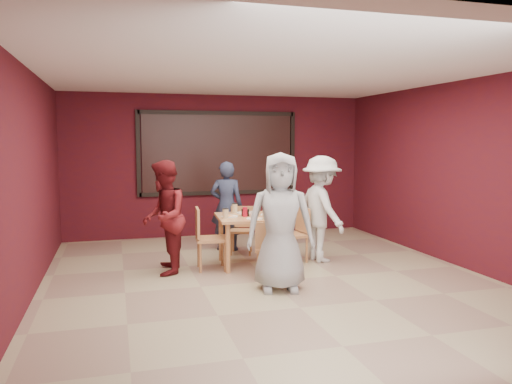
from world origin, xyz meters
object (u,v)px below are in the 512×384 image
object	(u,v)px
diner_front	(280,222)
diner_back	(226,206)
diner_left	(164,217)
chair_front	(269,246)
chair_right	(296,231)
diner_right	(321,209)
chair_back	(242,227)
chair_left	(206,235)
dining_table	(249,222)

from	to	relation	value
diner_front	diner_back	distance (m)	2.48
diner_left	chair_front	bearing A→B (deg)	72.87
chair_right	diner_right	bearing A→B (deg)	-12.61
chair_back	chair_left	xyz separation A→B (m)	(-0.77, -0.92, 0.08)
chair_front	diner_front	size ratio (longest dim) A/B	0.46
diner_front	diner_right	world-z (taller)	diner_front
dining_table	diner_front	size ratio (longest dim) A/B	0.59
chair_front	chair_left	bearing A→B (deg)	136.93
chair_left	chair_right	size ratio (longest dim) A/B	1.08
chair_left	diner_back	xyz separation A→B (m)	(0.58, 1.23, 0.25)
dining_table	diner_right	distance (m)	1.18
diner_front	diner_left	size ratio (longest dim) A/B	1.08
chair_left	diner_front	distance (m)	1.49
chair_back	diner_back	xyz separation A→B (m)	(-0.19, 0.30, 0.33)
diner_back	chair_left	bearing A→B (deg)	83.51
diner_back	diner_right	bearing A→B (deg)	155.66
chair_front	chair_back	xyz separation A→B (m)	(0.02, 1.63, -0.01)
diner_right	diner_back	bearing A→B (deg)	38.45
chair_right	diner_left	bearing A→B (deg)	-175.35
chair_back	diner_left	bearing A→B (deg)	-145.02
dining_table	chair_left	world-z (taller)	chair_left
chair_right	diner_front	world-z (taller)	diner_front
chair_left	diner_front	size ratio (longest dim) A/B	0.52
chair_back	diner_left	size ratio (longest dim) A/B	0.48
diner_back	diner_right	size ratio (longest dim) A/B	0.93
chair_right	diner_left	world-z (taller)	diner_left
dining_table	chair_left	distance (m)	0.70
chair_back	chair_left	distance (m)	1.21
diner_left	diner_right	world-z (taller)	diner_right
dining_table	chair_right	xyz separation A→B (m)	(0.78, 0.05, -0.19)
chair_back	chair_right	size ratio (longest dim) A/B	0.92
chair_back	chair_right	distance (m)	1.06
chair_right	diner_right	size ratio (longest dim) A/B	0.51
dining_table	diner_left	size ratio (longest dim) A/B	0.64
dining_table	chair_front	bearing A→B (deg)	-84.29
chair_front	diner_back	xyz separation A→B (m)	(-0.18, 1.93, 0.32)
diner_right	diner_front	bearing A→B (deg)	130.65
diner_right	chair_left	bearing A→B (deg)	82.75
diner_front	chair_left	bearing A→B (deg)	133.48
chair_front	diner_left	size ratio (longest dim) A/B	0.49
dining_table	diner_left	world-z (taller)	diner_left
diner_left	diner_front	bearing A→B (deg)	56.82
chair_right	dining_table	bearing A→B (deg)	-176.42
chair_right	diner_left	size ratio (longest dim) A/B	0.53
chair_right	chair_back	bearing A→B (deg)	130.63
chair_right	diner_front	distance (m)	1.60
diner_back	diner_front	bearing A→B (deg)	112.33
diner_back	diner_left	size ratio (longest dim) A/B	0.95
diner_right	dining_table	bearing A→B (deg)	79.80
dining_table	chair_right	distance (m)	0.81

